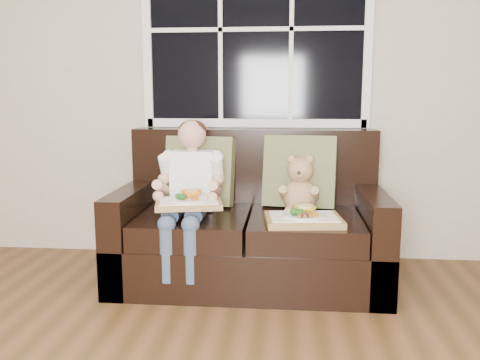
# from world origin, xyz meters

# --- Properties ---
(window_back) EXTENTS (1.62, 0.04, 1.37)m
(window_back) POSITION_xyz_m (0.45, 2.48, 1.65)
(window_back) COLOR black
(window_back) RESTS_ON room_walls
(loveseat) EXTENTS (1.70, 0.92, 0.96)m
(loveseat) POSITION_xyz_m (0.45, 2.02, 0.31)
(loveseat) COLOR black
(loveseat) RESTS_ON ground
(pillow_left) EXTENTS (0.49, 0.27, 0.48)m
(pillow_left) POSITION_xyz_m (0.09, 2.17, 0.68)
(pillow_left) COLOR olive
(pillow_left) RESTS_ON loveseat
(pillow_right) EXTENTS (0.50, 0.28, 0.49)m
(pillow_right) POSITION_xyz_m (0.76, 2.17, 0.69)
(pillow_right) COLOR olive
(pillow_right) RESTS_ON loveseat
(child) EXTENTS (0.40, 0.60, 0.91)m
(child) POSITION_xyz_m (0.07, 1.90, 0.65)
(child) COLOR white
(child) RESTS_ON loveseat
(teddy_bear) EXTENTS (0.24, 0.29, 0.38)m
(teddy_bear) POSITION_xyz_m (0.76, 2.02, 0.60)
(teddy_bear) COLOR tan
(teddy_bear) RESTS_ON loveseat
(tray_left) EXTENTS (0.43, 0.36, 0.09)m
(tray_left) POSITION_xyz_m (0.10, 1.69, 0.57)
(tray_left) COLOR olive
(tray_left) RESTS_ON child
(tray_right) EXTENTS (0.48, 0.38, 0.10)m
(tray_right) POSITION_xyz_m (0.78, 1.72, 0.48)
(tray_right) COLOR olive
(tray_right) RESTS_ON loveseat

